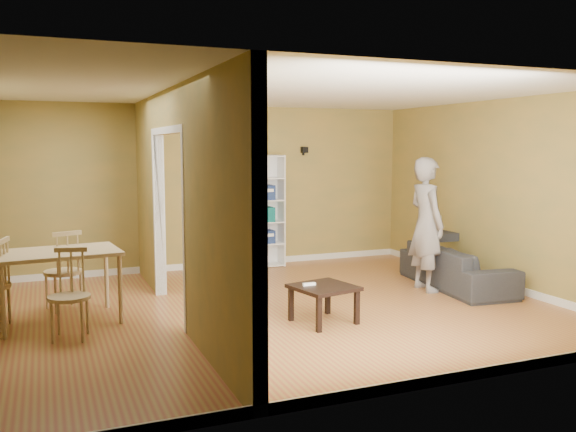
# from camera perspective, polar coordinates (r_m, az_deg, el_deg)

# --- Properties ---
(room_shell) EXTENTS (6.50, 6.50, 6.50)m
(room_shell) POSITION_cam_1_polar(r_m,az_deg,el_deg) (7.24, -0.88, 1.34)
(room_shell) COLOR #A37D3A
(room_shell) RESTS_ON ground
(partition) EXTENTS (0.22, 5.50, 2.60)m
(partition) POSITION_cam_1_polar(r_m,az_deg,el_deg) (6.90, -10.21, 0.98)
(partition) COLOR #AA883B
(partition) RESTS_ON ground
(wall_speaker) EXTENTS (0.10, 0.10, 0.10)m
(wall_speaker) POSITION_cam_1_polar(r_m,az_deg,el_deg) (10.27, 1.55, 6.21)
(wall_speaker) COLOR black
(wall_speaker) RESTS_ON room_shell
(sofa) EXTENTS (2.07, 1.06, 0.76)m
(sofa) POSITION_cam_1_polar(r_m,az_deg,el_deg) (8.80, 15.50, -4.03)
(sofa) COLOR black
(sofa) RESTS_ON ground
(person) EXTENTS (0.80, 0.64, 2.13)m
(person) POSITION_cam_1_polar(r_m,az_deg,el_deg) (8.44, 12.86, 0.30)
(person) COLOR slate
(person) RESTS_ON ground
(bookshelf) EXTENTS (0.77, 0.34, 1.82)m
(bookshelf) POSITION_cam_1_polar(r_m,az_deg,el_deg) (9.94, -2.73, 0.47)
(bookshelf) COLOR white
(bookshelf) RESTS_ON ground
(paper_box_navy_a) EXTENTS (0.41, 0.27, 0.21)m
(paper_box_navy_a) POSITION_cam_1_polar(r_m,az_deg,el_deg) (9.95, -2.53, -1.95)
(paper_box_navy_a) COLOR navy
(paper_box_navy_a) RESTS_ON bookshelf
(paper_box_teal) EXTENTS (0.46, 0.30, 0.23)m
(paper_box_teal) POSITION_cam_1_polar(r_m,az_deg,el_deg) (9.89, -2.73, 0.15)
(paper_box_teal) COLOR teal
(paper_box_teal) RESTS_ON bookshelf
(paper_box_navy_b) EXTENTS (0.46, 0.30, 0.24)m
(paper_box_navy_b) POSITION_cam_1_polar(r_m,az_deg,el_deg) (9.86, -2.73, 2.21)
(paper_box_navy_b) COLOR navy
(paper_box_navy_b) RESTS_ON bookshelf
(coffee_table) EXTENTS (0.63, 0.63, 0.42)m
(coffee_table) POSITION_cam_1_polar(r_m,az_deg,el_deg) (6.82, 3.36, -7.04)
(coffee_table) COLOR black
(coffee_table) RESTS_ON ground
(game_controller) EXTENTS (0.15, 0.04, 0.03)m
(game_controller) POSITION_cam_1_polar(r_m,az_deg,el_deg) (6.81, 1.98, -6.39)
(game_controller) COLOR white
(game_controller) RESTS_ON coffee_table
(dining_table) EXTENTS (1.29, 0.86, 0.81)m
(dining_table) POSITION_cam_1_polar(r_m,az_deg,el_deg) (7.22, -20.74, -3.70)
(dining_table) COLOR tan
(dining_table) RESTS_ON ground
(chair_near) EXTENTS (0.51, 0.51, 0.92)m
(chair_near) POSITION_cam_1_polar(r_m,az_deg,el_deg) (6.60, -19.80, -6.93)
(chair_near) COLOR tan
(chair_near) RESTS_ON ground
(chair_far) EXTENTS (0.56, 0.56, 0.97)m
(chair_far) POSITION_cam_1_polar(r_m,az_deg,el_deg) (7.81, -20.31, -4.73)
(chair_far) COLOR #CCB087
(chair_far) RESTS_ON ground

